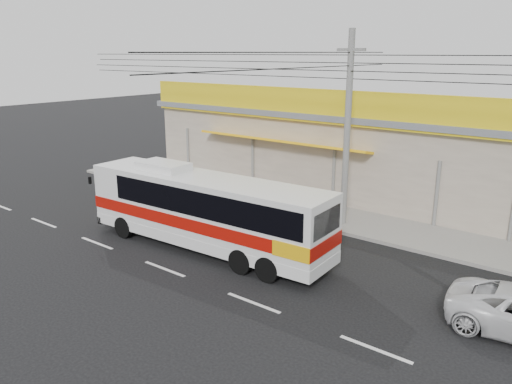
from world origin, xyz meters
TOP-DOWN VIEW (x-y plane):
  - ground at (0.00, 0.00)m, footprint 120.00×120.00m
  - sidewalk at (0.00, 6.00)m, footprint 30.00×3.20m
  - lane_markings at (0.00, -2.50)m, footprint 50.00×0.12m
  - storefront_building at (-0.01, 11.54)m, footprint 22.60×9.20m
  - coach_bus at (0.06, -0.24)m, footprint 10.43×2.68m
  - motorbike_red at (-4.39, 4.94)m, footprint 1.89×1.06m
  - motorbike_dark at (-10.74, 4.70)m, footprint 1.83×0.98m
  - utility_pole at (2.75, 5.40)m, footprint 34.00×14.00m

SIDE VIEW (x-z plane):
  - ground at x=0.00m, z-range 0.00..0.00m
  - lane_markings at x=0.00m, z-range -0.01..0.01m
  - sidewalk at x=0.00m, z-range 0.00..0.15m
  - motorbike_red at x=-4.39m, z-range 0.15..1.09m
  - motorbike_dark at x=-10.74m, z-range 0.15..1.21m
  - coach_bus at x=0.06m, z-range 0.11..3.30m
  - storefront_building at x=-0.01m, z-range -0.55..5.15m
  - utility_pole at x=2.75m, z-range 2.69..10.99m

